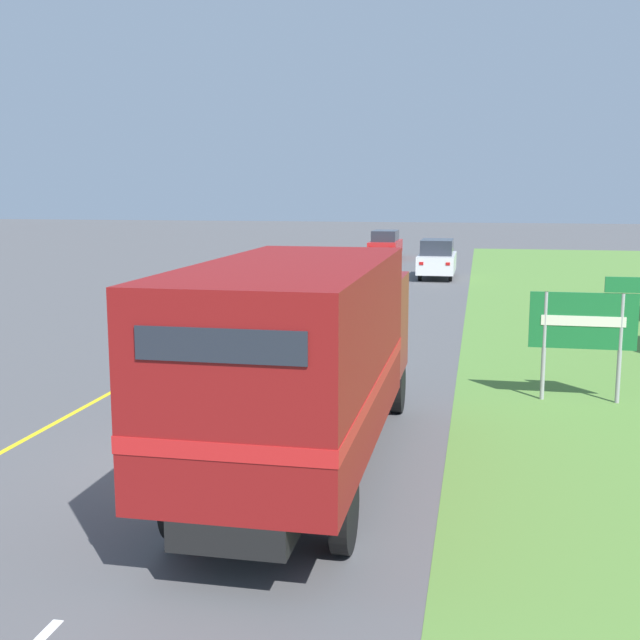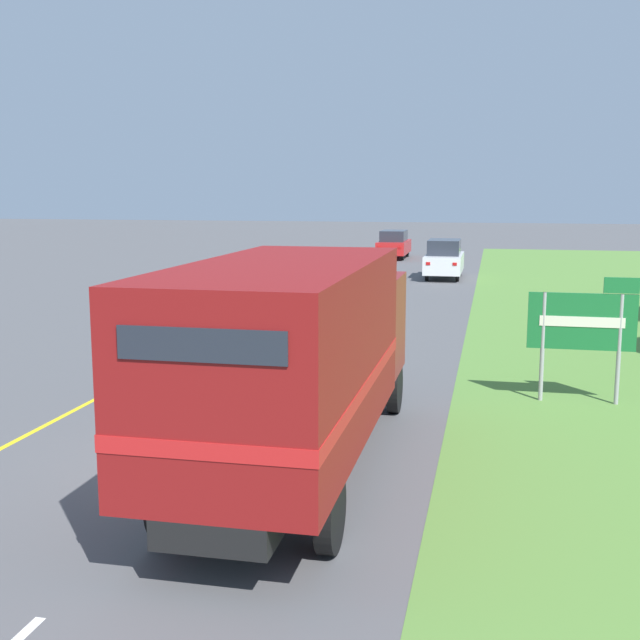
# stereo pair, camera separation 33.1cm
# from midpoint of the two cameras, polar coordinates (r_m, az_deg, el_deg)

# --- Properties ---
(ground_plane) EXTENTS (200.00, 200.00, 0.00)m
(ground_plane) POSITION_cam_midpoint_polar(r_m,az_deg,el_deg) (13.42, -8.22, -9.96)
(ground_plane) COLOR #515154
(edge_line_yellow) EXTENTS (0.12, 67.03, 0.01)m
(edge_line_yellow) POSITION_cam_midpoint_polar(r_m,az_deg,el_deg) (29.94, -4.34, 0.77)
(edge_line_yellow) COLOR yellow
(edge_line_yellow) RESTS_ON ground
(centre_dash_near) EXTENTS (0.12, 2.60, 0.01)m
(centre_dash_near) POSITION_cam_midpoint_polar(r_m,az_deg,el_deg) (13.71, -7.77, -9.52)
(centre_dash_near) COLOR white
(centre_dash_near) RESTS_ON ground
(centre_dash_mid_a) EXTENTS (0.12, 2.60, 0.01)m
(centre_dash_mid_a) POSITION_cam_midpoint_polar(r_m,az_deg,el_deg) (19.83, -1.54, -3.56)
(centre_dash_mid_a) COLOR white
(centre_dash_mid_a) RESTS_ON ground
(centre_dash_mid_b) EXTENTS (0.12, 2.60, 0.01)m
(centre_dash_mid_b) POSITION_cam_midpoint_polar(r_m,az_deg,el_deg) (26.19, 1.66, -0.43)
(centre_dash_mid_b) COLOR white
(centre_dash_mid_b) RESTS_ON ground
(centre_dash_far) EXTENTS (0.12, 2.60, 0.01)m
(centre_dash_far) POSITION_cam_midpoint_polar(r_m,az_deg,el_deg) (32.64, 3.61, 1.48)
(centre_dash_far) COLOR white
(centre_dash_far) RESTS_ON ground
(centre_dash_farthest) EXTENTS (0.12, 2.60, 0.01)m
(centre_dash_farthest) POSITION_cam_midpoint_polar(r_m,az_deg,el_deg) (39.14, 4.91, 2.75)
(centre_dash_farthest) COLOR white
(centre_dash_farthest) RESTS_ON ground
(horse_trailer_truck) EXTENTS (2.48, 8.60, 3.39)m
(horse_trailer_truck) POSITION_cam_midpoint_polar(r_m,az_deg,el_deg) (12.25, -1.88, -2.41)
(horse_trailer_truck) COLOR black
(horse_trailer_truck) RESTS_ON ground
(lead_car_white) EXTENTS (1.80, 4.47, 1.75)m
(lead_car_white) POSITION_cam_midpoint_polar(r_m,az_deg,el_deg) (27.44, -2.02, 1.90)
(lead_car_white) COLOR black
(lead_car_white) RESTS_ON ground
(lead_car_white_ahead) EXTENTS (1.80, 4.43, 1.95)m
(lead_car_white_ahead) POSITION_cam_midpoint_polar(r_m,az_deg,el_deg) (40.82, 8.09, 4.34)
(lead_car_white_ahead) COLOR black
(lead_car_white_ahead) RESTS_ON ground
(lead_car_red_ahead) EXTENTS (1.80, 4.58, 1.82)m
(lead_car_red_ahead) POSITION_cam_midpoint_polar(r_m,az_deg,el_deg) (52.47, 4.49, 5.41)
(lead_car_red_ahead) COLOR black
(lead_car_red_ahead) RESTS_ON ground
(highway_sign) EXTENTS (2.17, 0.09, 2.64)m
(highway_sign) POSITION_cam_midpoint_polar(r_m,az_deg,el_deg) (17.43, 17.83, -0.23)
(highway_sign) COLOR #9E9EA3
(highway_sign) RESTS_ON ground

